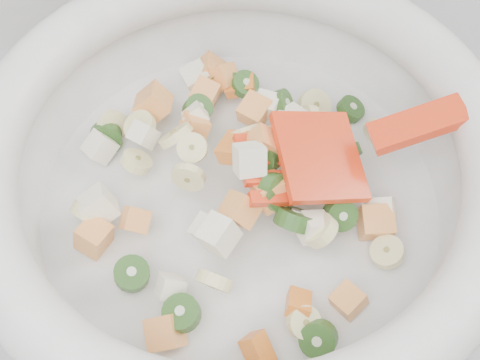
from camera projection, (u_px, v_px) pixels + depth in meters
name	position (u px, v px, depth m)	size (l,w,h in m)	color
mixing_bowl	(241.00, 171.00, 0.48)	(0.51, 0.39, 0.14)	silver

